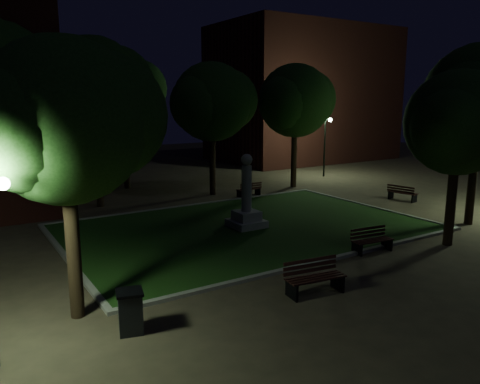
% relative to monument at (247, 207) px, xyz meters
% --- Properties ---
extents(ground, '(80.00, 80.00, 0.00)m').
position_rel_monument_xyz_m(ground, '(0.00, -2.00, -0.96)').
color(ground, '#473B2A').
extents(lawn, '(15.00, 10.00, 0.08)m').
position_rel_monument_xyz_m(lawn, '(0.00, 0.00, -0.92)').
color(lawn, '#1A3D11').
rests_on(lawn, ground).
extents(lawn_kerb, '(15.40, 10.40, 0.12)m').
position_rel_monument_xyz_m(lawn_kerb, '(0.00, 0.00, -0.90)').
color(lawn_kerb, slate).
rests_on(lawn_kerb, ground).
extents(monument, '(1.40, 1.40, 3.20)m').
position_rel_monument_xyz_m(monument, '(0.00, 0.00, 0.00)').
color(monument, gray).
rests_on(monument, lawn).
extents(building_far, '(16.00, 10.00, 12.00)m').
position_rel_monument_xyz_m(building_far, '(18.00, 18.00, 5.04)').
color(building_far, '#501F17').
rests_on(building_far, ground).
extents(tree_west, '(5.00, 4.08, 7.08)m').
position_rel_monument_xyz_m(tree_west, '(-8.25, -4.76, 4.07)').
color(tree_west, black).
rests_on(tree_west, ground).
extents(tree_north_wl, '(6.02, 4.92, 8.69)m').
position_rel_monument_xyz_m(tree_north_wl, '(-4.07, 7.69, 5.27)').
color(tree_north_wl, black).
rests_on(tree_north_wl, ground).
extents(tree_north_er, '(5.57, 4.54, 7.68)m').
position_rel_monument_xyz_m(tree_north_er, '(2.46, 7.28, 4.45)').
color(tree_north_er, black).
rests_on(tree_north_er, ground).
extents(tree_ne, '(5.63, 4.60, 7.77)m').
position_rel_monument_xyz_m(tree_ne, '(8.08, 6.69, 4.51)').
color(tree_ne, black).
rests_on(tree_ne, ground).
extents(tree_se, '(4.80, 3.92, 6.67)m').
position_rel_monument_xyz_m(tree_se, '(5.42, -6.16, 3.75)').
color(tree_se, black).
rests_on(tree_se, ground).
extents(tree_far_north, '(5.41, 4.42, 8.35)m').
position_rel_monument_xyz_m(tree_far_north, '(-1.17, 11.95, 5.17)').
color(tree_far_north, black).
rests_on(tree_far_north, ground).
extents(lamppost_ne, '(1.18, 0.28, 4.23)m').
position_rel_monument_xyz_m(lamppost_ne, '(12.49, 8.79, 2.03)').
color(lamppost_ne, black).
rests_on(lamppost_ne, ground).
extents(bench_near_left, '(1.86, 0.86, 0.99)m').
position_rel_monument_xyz_m(bench_near_left, '(-2.15, -6.90, -0.49)').
color(bench_near_left, black).
rests_on(bench_near_left, ground).
extents(bench_near_right, '(1.66, 0.75, 0.88)m').
position_rel_monument_xyz_m(bench_near_right, '(2.18, -5.13, -0.54)').
color(bench_near_right, black).
rests_on(bench_near_right, ground).
extents(bench_right_side, '(0.86, 1.68, 0.88)m').
position_rel_monument_xyz_m(bench_right_side, '(10.42, 0.13, -0.54)').
color(bench_right_side, black).
rests_on(bench_right_side, ground).
extents(bench_far_side, '(1.49, 0.54, 0.81)m').
position_rel_monument_xyz_m(bench_far_side, '(3.91, 5.70, -0.57)').
color(bench_far_side, black).
rests_on(bench_far_side, ground).
extents(trash_bin, '(0.76, 0.76, 1.07)m').
position_rel_monument_xyz_m(trash_bin, '(-7.45, -6.32, -0.42)').
color(trash_bin, black).
rests_on(trash_bin, ground).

